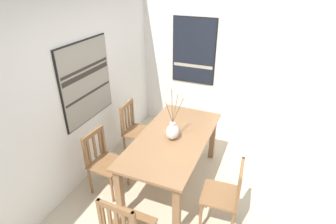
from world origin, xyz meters
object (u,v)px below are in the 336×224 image
at_px(painting_on_back_wall, 86,82).
at_px(painting_on_side_wall, 194,51).
at_px(chair_0, 104,161).
at_px(dining_table, 173,145).
at_px(chair_3, 135,129).
at_px(chair_2, 226,194).
at_px(centerpiece_vase, 172,131).

relative_size(painting_on_back_wall, painting_on_side_wall, 0.95).
bearing_deg(chair_0, dining_table, -60.80).
xyz_separation_m(chair_3, painting_on_side_wall, (1.26, -0.53, 0.99)).
bearing_deg(chair_2, dining_table, 62.11).
distance_m(centerpiece_vase, chair_3, 1.01).
height_order(dining_table, painting_on_side_wall, painting_on_side_wall).
height_order(chair_0, chair_2, chair_0).
bearing_deg(painting_on_side_wall, centerpiece_vase, -170.69).
relative_size(chair_0, painting_on_side_wall, 0.77).
distance_m(centerpiece_vase, chair_0, 1.01).
relative_size(chair_2, painting_on_back_wall, 0.81).
bearing_deg(chair_3, centerpiece_vase, -118.92).
height_order(dining_table, chair_0, chair_0).
bearing_deg(chair_2, chair_0, 90.60).
xyz_separation_m(chair_0, painting_on_side_wall, (2.13, -0.53, 1.01)).
height_order(dining_table, chair_2, chair_2).
relative_size(chair_0, chair_2, 1.01).
xyz_separation_m(centerpiece_vase, painting_on_side_wall, (1.71, 0.28, 0.59)).
xyz_separation_m(centerpiece_vase, chair_2, (-0.40, -0.82, -0.42)).
xyz_separation_m(centerpiece_vase, chair_0, (-0.42, 0.81, -0.42)).
bearing_deg(centerpiece_vase, dining_table, 8.71).
relative_size(chair_0, painting_on_back_wall, 0.81).
bearing_deg(centerpiece_vase, painting_on_side_wall, 9.31).
bearing_deg(painting_on_side_wall, dining_table, -170.68).
bearing_deg(dining_table, centerpiece_vase, -171.29).
distance_m(chair_2, chair_3, 1.83).
height_order(chair_0, painting_on_side_wall, painting_on_side_wall).
bearing_deg(chair_0, painting_on_back_wall, 48.18).
height_order(dining_table, chair_3, chair_3).
xyz_separation_m(dining_table, chair_0, (-0.45, 0.81, -0.19)).
bearing_deg(chair_2, painting_on_side_wall, 27.38).
xyz_separation_m(dining_table, painting_on_back_wall, (-0.08, 1.22, 0.75)).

